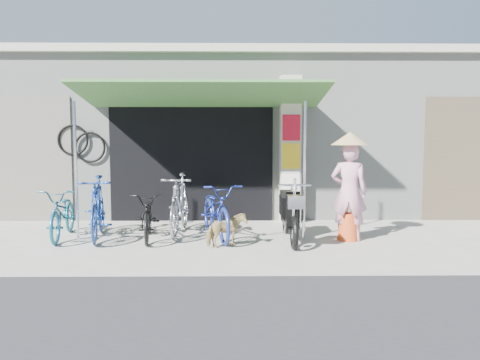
{
  "coord_description": "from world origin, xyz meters",
  "views": [
    {
      "loc": [
        -0.3,
        -7.22,
        1.72
      ],
      "look_at": [
        -0.2,
        1.0,
        1.0
      ],
      "focal_mm": 35.0,
      "sensor_mm": 36.0,
      "label": 1
    }
  ],
  "objects_px": {
    "bike_silver": "(180,204)",
    "moped": "(289,213)",
    "bike_navy": "(217,210)",
    "bike_teal": "(63,213)",
    "bike_blue": "(98,208)",
    "bike_black": "(149,216)",
    "nun": "(349,187)",
    "street_dog": "(226,230)"
  },
  "relations": [
    {
      "from": "bike_silver",
      "to": "moped",
      "type": "xyz_separation_m",
      "value": [
        1.92,
        -0.51,
        -0.08
      ]
    },
    {
      "from": "bike_silver",
      "to": "bike_navy",
      "type": "height_order",
      "value": "bike_silver"
    },
    {
      "from": "bike_navy",
      "to": "bike_teal",
      "type": "bearing_deg",
      "value": 164.9
    },
    {
      "from": "bike_teal",
      "to": "bike_navy",
      "type": "relative_size",
      "value": 0.91
    },
    {
      "from": "bike_teal",
      "to": "bike_navy",
      "type": "xyz_separation_m",
      "value": [
        2.66,
        -0.0,
        0.04
      ]
    },
    {
      "from": "bike_blue",
      "to": "bike_black",
      "type": "bearing_deg",
      "value": -15.23
    },
    {
      "from": "bike_blue",
      "to": "bike_black",
      "type": "relative_size",
      "value": 1.15
    },
    {
      "from": "bike_blue",
      "to": "nun",
      "type": "xyz_separation_m",
      "value": [
        4.31,
        -0.17,
        0.36
      ]
    },
    {
      "from": "moped",
      "to": "nun",
      "type": "xyz_separation_m",
      "value": [
        1.01,
        0.01,
        0.44
      ]
    },
    {
      "from": "bike_black",
      "to": "bike_blue",
      "type": "bearing_deg",
      "value": 167.08
    },
    {
      "from": "nun",
      "to": "bike_navy",
      "type": "bearing_deg",
      "value": 13.0
    },
    {
      "from": "bike_black",
      "to": "moped",
      "type": "relative_size",
      "value": 0.86
    },
    {
      "from": "bike_blue",
      "to": "street_dog",
      "type": "distance_m",
      "value": 2.35
    },
    {
      "from": "bike_blue",
      "to": "street_dog",
      "type": "xyz_separation_m",
      "value": [
        2.23,
        -0.68,
        -0.27
      ]
    },
    {
      "from": "bike_teal",
      "to": "bike_blue",
      "type": "distance_m",
      "value": 0.61
    },
    {
      "from": "bike_blue",
      "to": "bike_silver",
      "type": "xyz_separation_m",
      "value": [
        1.38,
        0.33,
        0.01
      ]
    },
    {
      "from": "street_dog",
      "to": "moped",
      "type": "bearing_deg",
      "value": -93.79
    },
    {
      "from": "bike_silver",
      "to": "moped",
      "type": "bearing_deg",
      "value": -12.05
    },
    {
      "from": "bike_black",
      "to": "nun",
      "type": "bearing_deg",
      "value": -9.57
    },
    {
      "from": "bike_teal",
      "to": "nun",
      "type": "height_order",
      "value": "nun"
    },
    {
      "from": "bike_black",
      "to": "bike_navy",
      "type": "relative_size",
      "value": 0.85
    },
    {
      "from": "bike_navy",
      "to": "street_dog",
      "type": "xyz_separation_m",
      "value": [
        0.18,
        -0.71,
        -0.21
      ]
    },
    {
      "from": "bike_blue",
      "to": "moped",
      "type": "height_order",
      "value": "bike_blue"
    },
    {
      "from": "bike_black",
      "to": "street_dog",
      "type": "xyz_separation_m",
      "value": [
        1.34,
        -0.6,
        -0.14
      ]
    },
    {
      "from": "bike_teal",
      "to": "street_dog",
      "type": "distance_m",
      "value": 2.93
    },
    {
      "from": "bike_teal",
      "to": "bike_blue",
      "type": "height_order",
      "value": "bike_blue"
    },
    {
      "from": "bike_teal",
      "to": "nun",
      "type": "bearing_deg",
      "value": -10.11
    },
    {
      "from": "bike_navy",
      "to": "moped",
      "type": "distance_m",
      "value": 1.26
    },
    {
      "from": "moped",
      "to": "street_dog",
      "type": "bearing_deg",
      "value": -154.48
    },
    {
      "from": "bike_teal",
      "to": "nun",
      "type": "relative_size",
      "value": 0.91
    },
    {
      "from": "bike_silver",
      "to": "street_dog",
      "type": "height_order",
      "value": "bike_silver"
    },
    {
      "from": "bike_black",
      "to": "bike_navy",
      "type": "height_order",
      "value": "bike_navy"
    },
    {
      "from": "bike_navy",
      "to": "moped",
      "type": "xyz_separation_m",
      "value": [
        1.24,
        -0.21,
        -0.02
      ]
    },
    {
      "from": "bike_black",
      "to": "bike_silver",
      "type": "distance_m",
      "value": 0.65
    },
    {
      "from": "bike_teal",
      "to": "bike_blue",
      "type": "relative_size",
      "value": 0.93
    },
    {
      "from": "bike_blue",
      "to": "bike_navy",
      "type": "bearing_deg",
      "value": -9.43
    },
    {
      "from": "bike_teal",
      "to": "moped",
      "type": "height_order",
      "value": "moped"
    },
    {
      "from": "bike_silver",
      "to": "nun",
      "type": "bearing_deg",
      "value": -6.73
    },
    {
      "from": "bike_teal",
      "to": "bike_black",
      "type": "relative_size",
      "value": 1.07
    },
    {
      "from": "bike_black",
      "to": "moped",
      "type": "bearing_deg",
      "value": -10.55
    },
    {
      "from": "bike_silver",
      "to": "bike_navy",
      "type": "relative_size",
      "value": 1.0
    },
    {
      "from": "bike_teal",
      "to": "bike_black",
      "type": "height_order",
      "value": "bike_teal"
    }
  ]
}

